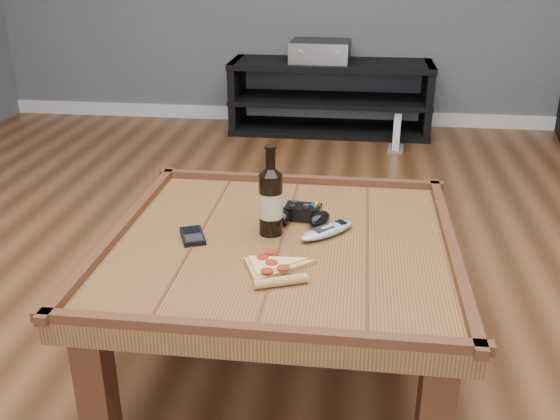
# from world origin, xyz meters

# --- Properties ---
(ground) EXTENTS (6.00, 6.00, 0.00)m
(ground) POSITION_xyz_m (0.00, 0.00, 0.00)
(ground) COLOR #442613
(ground) RESTS_ON ground
(baseboard) EXTENTS (5.00, 0.02, 0.10)m
(baseboard) POSITION_xyz_m (0.00, 2.99, 0.05)
(baseboard) COLOR silver
(baseboard) RESTS_ON ground
(coffee_table) EXTENTS (1.03, 1.03, 0.48)m
(coffee_table) POSITION_xyz_m (0.00, 0.00, 0.39)
(coffee_table) COLOR #523417
(coffee_table) RESTS_ON ground
(media_console) EXTENTS (1.40, 0.45, 0.50)m
(media_console) POSITION_xyz_m (0.00, 2.75, 0.25)
(media_console) COLOR black
(media_console) RESTS_ON ground
(beer_bottle) EXTENTS (0.07, 0.07, 0.27)m
(beer_bottle) POSITION_xyz_m (-0.04, 0.04, 0.56)
(beer_bottle) COLOR black
(beer_bottle) RESTS_ON coffee_table
(game_controller) EXTENTS (0.20, 0.14, 0.05)m
(game_controller) POSITION_xyz_m (0.05, 0.14, 0.48)
(game_controller) COLOR black
(game_controller) RESTS_ON coffee_table
(pizza_slice) EXTENTS (0.24, 0.29, 0.03)m
(pizza_slice) POSITION_xyz_m (0.00, -0.19, 0.46)
(pizza_slice) COLOR tan
(pizza_slice) RESTS_ON coffee_table
(smartphone) EXTENTS (0.10, 0.13, 0.02)m
(smartphone) POSITION_xyz_m (-0.26, -0.02, 0.46)
(smartphone) COLOR black
(smartphone) RESTS_ON coffee_table
(remote_control) EXTENTS (0.18, 0.19, 0.03)m
(remote_control) POSITION_xyz_m (0.13, 0.05, 0.46)
(remote_control) COLOR #90959C
(remote_control) RESTS_ON coffee_table
(av_receiver) EXTENTS (0.41, 0.35, 0.14)m
(av_receiver) POSITION_xyz_m (-0.08, 2.74, 0.57)
(av_receiver) COLOR black
(av_receiver) RESTS_ON media_console
(game_console) EXTENTS (0.11, 0.18, 0.22)m
(game_console) POSITION_xyz_m (0.46, 2.37, 0.10)
(game_console) COLOR slate
(game_console) RESTS_ON ground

